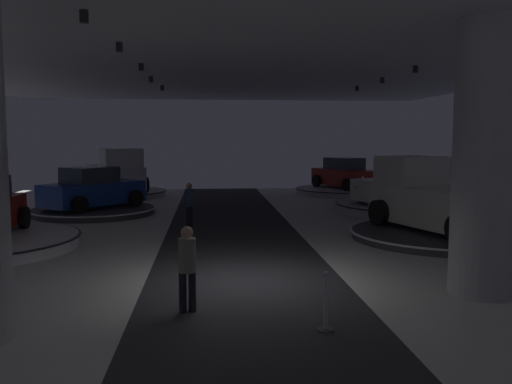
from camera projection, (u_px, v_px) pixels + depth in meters
ground at (245, 283)px, 11.92m from camera, size 24.00×44.00×0.06m
ceiling_with_spotlights at (245, 24)px, 11.36m from camera, size 24.00×44.00×0.39m
column_right at (487, 159)px, 10.75m from camera, size 1.32×1.32×5.50m
display_platform_far_right at (402, 207)px, 23.38m from camera, size 5.73×5.73×0.35m
display_car_far_right at (403, 185)px, 23.30m from camera, size 4.56×3.25×1.71m
display_platform_far_left at (94, 211)px, 22.46m from camera, size 5.10×5.10×0.27m
display_car_far_left at (92, 190)px, 22.34m from camera, size 4.08×4.37×1.71m
display_platform_deep_left at (114, 193)px, 29.26m from camera, size 5.68×5.68×0.32m
pickup_truck_deep_left at (114, 174)px, 28.87m from camera, size 4.23×5.70×2.30m
display_platform_mid_right at (444, 234)px, 16.97m from camera, size 5.88×5.88×0.25m
pickup_truck_mid_right at (438, 200)px, 17.16m from camera, size 3.87×5.69×2.30m
display_platform_deep_right at (345, 191)px, 30.54m from camera, size 5.63×5.63×0.34m
display_car_deep_right at (345, 174)px, 30.47m from camera, size 3.43×4.57×1.71m
visitor_walking_near at (189, 202)px, 19.12m from camera, size 0.32×0.32×1.59m
visitor_walking_far at (187, 264)px, 9.74m from camera, size 0.32×0.32×1.59m
stanchion_a at (326, 309)px, 8.85m from camera, size 0.28×0.28×1.01m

